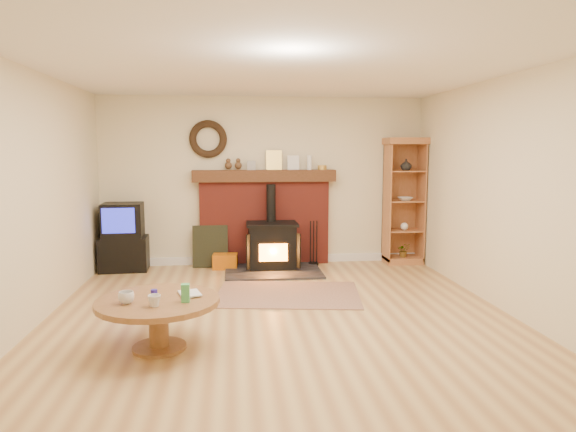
{
  "coord_description": "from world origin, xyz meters",
  "views": [
    {
      "loc": [
        -0.5,
        -5.25,
        1.79
      ],
      "look_at": [
        0.19,
        1.0,
        0.97
      ],
      "focal_mm": 32.0,
      "sensor_mm": 36.0,
      "label": 1
    }
  ],
  "objects": [
    {
      "name": "room_shell",
      "position": [
        -0.02,
        0.09,
        1.72
      ],
      "size": [
        5.02,
        5.52,
        2.61
      ],
      "color": "beige",
      "rests_on": "ground"
    },
    {
      "name": "coffee_table",
      "position": [
        -1.17,
        -0.71,
        0.38
      ],
      "size": [
        1.1,
        1.1,
        0.62
      ],
      "color": "brown",
      "rests_on": "ground"
    },
    {
      "name": "wood_stove",
      "position": [
        0.09,
        2.27,
        0.34
      ],
      "size": [
        1.4,
        1.0,
        1.27
      ],
      "color": "black",
      "rests_on": "ground"
    },
    {
      "name": "chimney_breast",
      "position": [
        0.0,
        2.67,
        0.8
      ],
      "size": [
        2.2,
        0.22,
        1.78
      ],
      "color": "maroon",
      "rests_on": "ground"
    },
    {
      "name": "ground",
      "position": [
        0.0,
        0.0,
        0.0
      ],
      "size": [
        5.5,
        5.5,
        0.0
      ],
      "primitive_type": "plane",
      "color": "#A77845",
      "rests_on": "ground"
    },
    {
      "name": "firelog_box",
      "position": [
        -0.62,
        2.4,
        0.11
      ],
      "size": [
        0.38,
        0.25,
        0.23
      ],
      "primitive_type": "cube",
      "rotation": [
        0.0,
        0.0,
        -0.08
      ],
      "color": "orange",
      "rests_on": "ground"
    },
    {
      "name": "leaning_painting",
      "position": [
        -0.84,
        2.55,
        0.32
      ],
      "size": [
        0.54,
        0.14,
        0.64
      ],
      "primitive_type": "cube",
      "rotation": [
        -0.17,
        0.0,
        0.0
      ],
      "color": "black",
      "rests_on": "ground"
    },
    {
      "name": "tv_unit",
      "position": [
        -2.11,
        2.47,
        0.48
      ],
      "size": [
        0.71,
        0.52,
        1.01
      ],
      "color": "black",
      "rests_on": "ground"
    },
    {
      "name": "curio_cabinet",
      "position": [
        2.19,
        2.55,
        0.99
      ],
      "size": [
        0.63,
        0.46,
        1.97
      ],
      "color": "#9B5C32",
      "rests_on": "ground"
    },
    {
      "name": "area_rug",
      "position": [
        0.17,
        0.9,
        0.01
      ],
      "size": [
        1.91,
        1.45,
        0.01
      ],
      "primitive_type": "cube",
      "rotation": [
        0.0,
        0.0,
        -0.14
      ],
      "color": "brown",
      "rests_on": "ground"
    },
    {
      "name": "fire_tools",
      "position": [
        0.75,
        2.5,
        0.13
      ],
      "size": [
        0.16,
        0.16,
        0.7
      ],
      "color": "black",
      "rests_on": "ground"
    }
  ]
}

